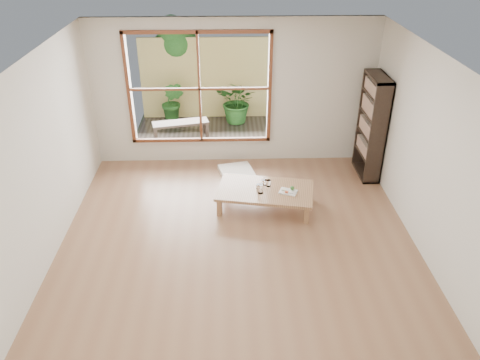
# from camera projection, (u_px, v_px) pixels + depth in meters

# --- Properties ---
(ground) EXTENTS (5.00, 5.00, 0.00)m
(ground) POSITION_uv_depth(u_px,v_px,m) (238.00, 236.00, 6.76)
(ground) COLOR #956B4A
(ground) RESTS_ON ground
(low_table) EXTENTS (1.61, 1.09, 0.32)m
(low_table) POSITION_uv_depth(u_px,v_px,m) (265.00, 191.00, 7.29)
(low_table) COLOR #A87A51
(low_table) RESTS_ON ground
(floor_cushion) EXTENTS (0.68, 0.68, 0.08)m
(floor_cushion) POSITION_uv_depth(u_px,v_px,m) (236.00, 172.00, 8.35)
(floor_cushion) COLOR white
(floor_cushion) RESTS_ON ground
(bookshelf) EXTENTS (0.29, 0.81, 1.79)m
(bookshelf) POSITION_uv_depth(u_px,v_px,m) (372.00, 127.00, 7.96)
(bookshelf) COLOR #2D2219
(bookshelf) RESTS_ON ground
(glass_tall) EXTENTS (0.08, 0.08, 0.15)m
(glass_tall) POSITION_uv_depth(u_px,v_px,m) (260.00, 189.00, 7.15)
(glass_tall) COLOR silver
(glass_tall) RESTS_ON low_table
(glass_mid) EXTENTS (0.07, 0.07, 0.10)m
(glass_mid) POSITION_uv_depth(u_px,v_px,m) (268.00, 183.00, 7.34)
(glass_mid) COLOR silver
(glass_mid) RESTS_ON low_table
(glass_short) EXTENTS (0.07, 0.07, 0.09)m
(glass_short) POSITION_uv_depth(u_px,v_px,m) (264.00, 182.00, 7.38)
(glass_short) COLOR silver
(glass_short) RESTS_ON low_table
(glass_small) EXTENTS (0.06, 0.06, 0.07)m
(glass_small) POSITION_uv_depth(u_px,v_px,m) (258.00, 186.00, 7.28)
(glass_small) COLOR silver
(glass_small) RESTS_ON low_table
(food_tray) EXTENTS (0.32, 0.28, 0.08)m
(food_tray) POSITION_uv_depth(u_px,v_px,m) (289.00, 191.00, 7.20)
(food_tray) COLOR white
(food_tray) RESTS_ON low_table
(deck) EXTENTS (2.80, 2.00, 0.05)m
(deck) POSITION_uv_depth(u_px,v_px,m) (205.00, 135.00, 9.83)
(deck) COLOR #383029
(deck) RESTS_ON ground
(garden_bench) EXTENTS (1.17, 0.57, 0.36)m
(garden_bench) POSITION_uv_depth(u_px,v_px,m) (181.00, 125.00, 9.51)
(garden_bench) COLOR #2D2219
(garden_bench) RESTS_ON deck
(bamboo_fence) EXTENTS (2.80, 0.06, 1.80)m
(bamboo_fence) POSITION_uv_depth(u_px,v_px,m) (205.00, 79.00, 10.25)
(bamboo_fence) COLOR tan
(bamboo_fence) RESTS_ON ground
(shrub_right) EXTENTS (1.08, 1.01, 0.97)m
(shrub_right) POSITION_uv_depth(u_px,v_px,m) (238.00, 101.00, 10.15)
(shrub_right) COLOR #245720
(shrub_right) RESTS_ON deck
(shrub_left) EXTENTS (0.62, 0.56, 0.92)m
(shrub_left) POSITION_uv_depth(u_px,v_px,m) (173.00, 102.00, 10.17)
(shrub_left) COLOR #245720
(shrub_left) RESTS_ON deck
(garden_tree) EXTENTS (1.04, 0.85, 2.22)m
(garden_tree) POSITION_uv_depth(u_px,v_px,m) (173.00, 42.00, 10.13)
(garden_tree) COLOR #4C3D2D
(garden_tree) RESTS_ON ground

